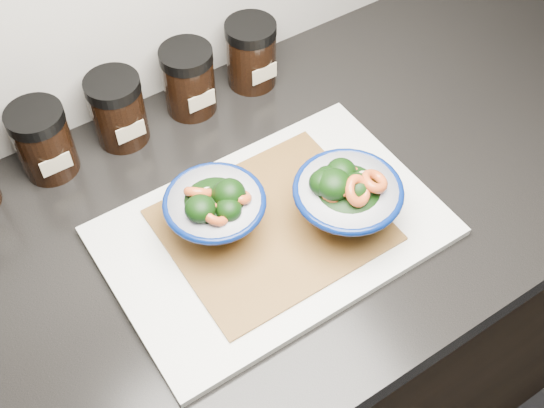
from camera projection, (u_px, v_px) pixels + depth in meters
cabinet at (262, 360)px, 1.33m from camera, size 3.43×0.58×0.86m
countertop at (259, 221)px, 0.98m from camera, size 3.50×0.60×0.04m
cutting_board at (273, 231)px, 0.93m from camera, size 0.45×0.30×0.01m
bamboo_mat at (272, 225)px, 0.93m from camera, size 0.28×0.24×0.00m
bowl_left at (216, 209)px, 0.89m from camera, size 0.14×0.14×0.09m
bowl_right at (346, 197)px, 0.90m from camera, size 0.15×0.15×0.11m
spice_jar_b at (43, 141)px, 0.97m from camera, size 0.08×0.08×0.11m
spice_jar_c at (118, 110)px, 1.01m from camera, size 0.08×0.08×0.11m
spice_jar_d at (189, 80)px, 1.05m from camera, size 0.08×0.08×0.11m
spice_jar_e at (251, 54)px, 1.09m from camera, size 0.08×0.08×0.11m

